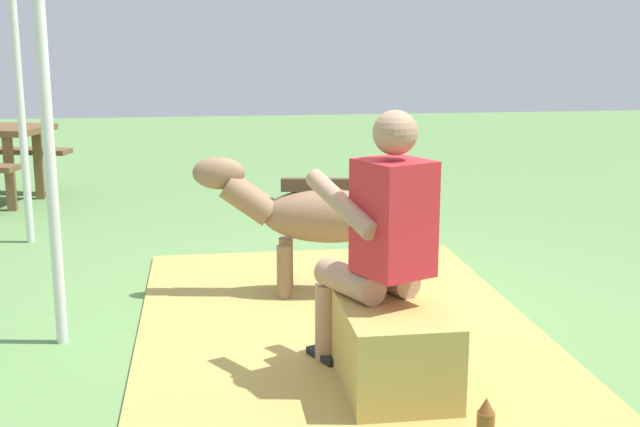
{
  "coord_description": "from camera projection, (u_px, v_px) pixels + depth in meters",
  "views": [
    {
      "loc": [
        -4.52,
        0.86,
        1.62
      ],
      "look_at": [
        0.29,
        0.17,
        0.55
      ],
      "focal_mm": 46.19,
      "sensor_mm": 36.0,
      "label": 1
    }
  ],
  "objects": [
    {
      "name": "person_seated",
      "position": [
        379.0,
        237.0,
        3.78
      ],
      "size": [
        0.72,
        0.58,
        1.29
      ],
      "color": "tan",
      "rests_on": "ground"
    },
    {
      "name": "ground_plane",
      "position": [
        356.0,
        314.0,
        4.83
      ],
      "size": [
        24.0,
        24.0,
        0.0
      ],
      "primitive_type": "plane",
      "color": "#608C4C"
    },
    {
      "name": "pony_standing",
      "position": [
        316.0,
        215.0,
        5.05
      ],
      "size": [
        0.45,
        1.34,
        0.88
      ],
      "color": "#8C6B4C",
      "rests_on": "ground"
    },
    {
      "name": "hay_bale",
      "position": [
        393.0,
        349.0,
        3.75
      ],
      "size": [
        0.71,
        0.47,
        0.41
      ],
      "primitive_type": "cube",
      "color": "tan",
      "rests_on": "ground"
    },
    {
      "name": "tent_pole_right",
      "position": [
        18.0,
        80.0,
        6.23
      ],
      "size": [
        0.06,
        0.06,
        2.54
      ],
      "primitive_type": "cylinder",
      "color": "silver",
      "rests_on": "ground"
    },
    {
      "name": "tent_pole_left",
      "position": [
        46.0,
        104.0,
        4.12
      ],
      "size": [
        0.06,
        0.06,
        2.54
      ],
      "primitive_type": "cylinder",
      "color": "silver",
      "rests_on": "ground"
    },
    {
      "name": "hay_patch",
      "position": [
        334.0,
        320.0,
        4.7
      ],
      "size": [
        3.02,
        2.19,
        0.02
      ],
      "primitive_type": "cube",
      "color": "tan",
      "rests_on": "ground"
    }
  ]
}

